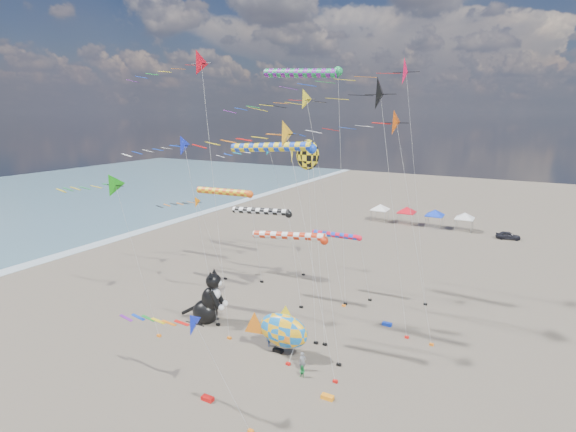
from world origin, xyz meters
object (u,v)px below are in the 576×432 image
(child_green, at_px, (302,372))
(parked_car, at_px, (508,235))
(child_blue, at_px, (269,341))
(person_adult, at_px, (303,362))
(cat_inflatable, at_px, (207,296))
(fish_inflatable, at_px, (283,330))

(child_green, distance_m, parked_car, 52.18)
(child_green, xyz_separation_m, child_blue, (-4.75, 2.91, -0.03))
(person_adult, height_order, child_green, person_adult)
(parked_car, bearing_deg, person_adult, 158.21)
(person_adult, xyz_separation_m, parked_car, (12.08, 49.99, -0.16))
(child_green, distance_m, child_blue, 5.57)
(cat_inflatable, relative_size, child_green, 5.28)
(fish_inflatable, distance_m, parked_car, 50.96)
(child_blue, bearing_deg, fish_inflatable, -82.64)
(cat_inflatable, distance_m, child_blue, 8.06)
(person_adult, distance_m, parked_car, 51.43)
(cat_inflatable, height_order, fish_inflatable, cat_inflatable)
(cat_inflatable, relative_size, child_blue, 5.62)
(person_adult, relative_size, child_green, 1.55)
(fish_inflatable, height_order, child_blue, fish_inflatable)
(cat_inflatable, height_order, child_green, cat_inflatable)
(cat_inflatable, xyz_separation_m, fish_inflatable, (9.54, -1.96, -0.33))
(fish_inflatable, bearing_deg, parked_car, 73.40)
(fish_inflatable, bearing_deg, child_blue, 155.45)
(fish_inflatable, relative_size, child_green, 5.86)
(cat_inflatable, xyz_separation_m, child_blue, (7.67, -1.11, -2.23))
(parked_car, bearing_deg, child_blue, 152.89)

